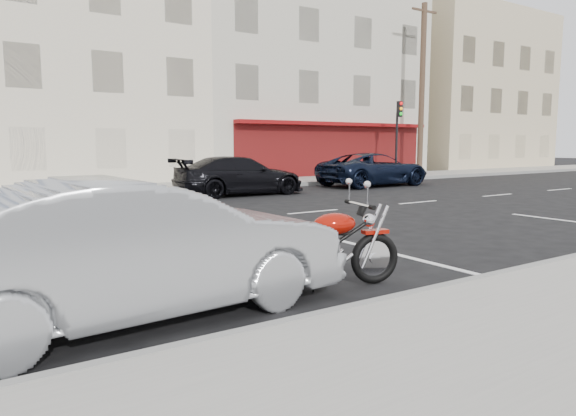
# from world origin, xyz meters

# --- Properties ---
(ground) EXTENTS (120.00, 120.00, 0.00)m
(ground) POSITION_xyz_m (0.00, 0.00, 0.00)
(ground) COLOR black
(ground) RESTS_ON ground
(curb_near) EXTENTS (80.00, 0.12, 0.16)m
(curb_near) POSITION_xyz_m (-5.00, -7.00, 0.08)
(curb_near) COLOR gray
(curb_near) RESTS_ON ground
(bldg_cream) EXTENTS (12.00, 12.00, 11.50)m
(bldg_cream) POSITION_xyz_m (-2.00, 16.30, 5.75)
(bldg_cream) COLOR beige
(bldg_cream) RESTS_ON ground
(bldg_corner) EXTENTS (14.00, 12.00, 12.50)m
(bldg_corner) POSITION_xyz_m (11.00, 16.30, 6.25)
(bldg_corner) COLOR beige
(bldg_corner) RESTS_ON ground
(bldg_far_east) EXTENTS (12.00, 12.00, 11.00)m
(bldg_far_east) POSITION_xyz_m (26.00, 16.30, 5.50)
(bldg_far_east) COLOR #C6B48E
(bldg_far_east) RESTS_ON ground
(utility_pole) EXTENTS (1.80, 0.30, 9.00)m
(utility_pole) POSITION_xyz_m (15.50, 8.60, 4.74)
(utility_pole) COLOR #422D1E
(utility_pole) RESTS_ON sidewalk_far
(traffic_light) EXTENTS (0.26, 0.30, 3.80)m
(traffic_light) POSITION_xyz_m (13.50, 8.33, 2.56)
(traffic_light) COLOR black
(traffic_light) RESTS_ON sidewalk_far
(fire_hydrant) EXTENTS (0.20, 0.20, 0.72)m
(fire_hydrant) POSITION_xyz_m (12.00, 8.50, 0.53)
(fire_hydrant) COLOR beige
(fire_hydrant) RESTS_ON sidewalk_far
(motorcycle) EXTENTS (2.07, 0.84, 1.06)m
(motorcycle) POSITION_xyz_m (-1.47, -6.11, 0.48)
(motorcycle) COLOR black
(motorcycle) RESTS_ON ground
(sedan_silver) EXTENTS (4.50, 1.82, 1.45)m
(sedan_silver) POSITION_xyz_m (-4.43, -5.73, 0.73)
(sedan_silver) COLOR #999CA1
(sedan_silver) RESTS_ON ground
(suv_far) EXTENTS (5.09, 2.42, 1.40)m
(suv_far) POSITION_xyz_m (9.14, 5.37, 0.70)
(suv_far) COLOR black
(suv_far) RESTS_ON ground
(car_far) EXTENTS (4.73, 2.05, 1.35)m
(car_far) POSITION_xyz_m (2.51, 5.05, 0.68)
(car_far) COLOR black
(car_far) RESTS_ON ground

